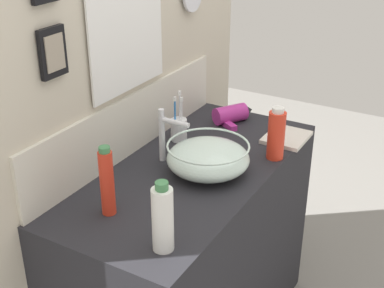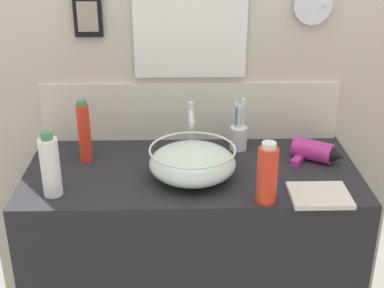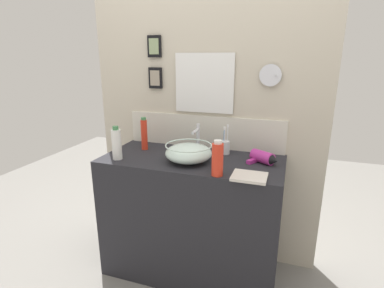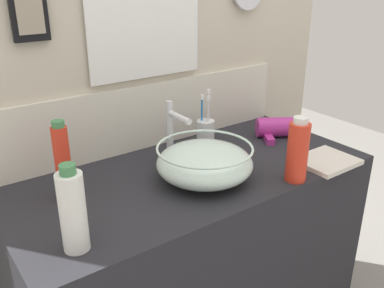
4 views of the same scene
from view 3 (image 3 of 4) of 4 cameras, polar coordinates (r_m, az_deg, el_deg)
ground_plane at (r=2.44m, az=-0.00°, el=-22.48°), size 6.00×6.00×0.00m
vanity_counter at (r=2.19m, az=-0.00°, el=-13.57°), size 1.21×0.56×0.87m
back_panel at (r=2.22m, az=2.55°, el=6.96°), size 1.73×0.10×2.33m
glass_bowl_sink at (r=1.93m, az=-0.64°, el=-1.67°), size 0.30×0.30×0.11m
faucet at (r=2.08m, az=1.02°, el=1.43°), size 0.02×0.13×0.21m
hair_drier at (r=1.96m, az=13.51°, el=-2.56°), size 0.21×0.16×0.08m
toothbrush_cup at (r=2.10m, az=6.29°, el=-0.53°), size 0.07×0.07×0.21m
shampoo_bottle at (r=1.70m, az=4.88°, el=-2.84°), size 0.07×0.07×0.21m
soap_dispenser at (r=2.03m, az=-14.16°, el=0.02°), size 0.06×0.06×0.22m
spray_bottle at (r=2.20m, az=-9.09°, el=1.89°), size 0.05×0.05×0.24m
hand_towel at (r=1.72m, az=10.87°, el=-6.12°), size 0.19×0.16×0.02m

